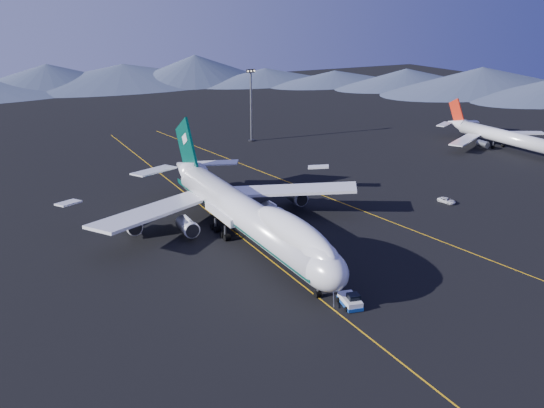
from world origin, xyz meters
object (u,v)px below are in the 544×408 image
pushback_tug (350,301)px  second_jet (500,136)px  boeing_747 (246,213)px  floodlight_mast (251,105)px  service_van (447,201)px

pushback_tug → second_jet: (101.63, 64.22, 3.29)m
boeing_747 → second_jet: (104.63, 33.01, -1.84)m
second_jet → floodlight_mast: 80.17m
service_van → second_jet: bearing=22.0°
boeing_747 → pushback_tug: boeing_747 is taller
second_jet → pushback_tug: bearing=-144.1°
second_jet → service_van: size_ratio=10.64×
pushback_tug → second_jet: second_jet is taller
boeing_747 → pushback_tug: bearing=-84.5°
boeing_747 → pushback_tug: size_ratio=13.41×
pushback_tug → floodlight_mast: floodlight_mast is taller
pushback_tug → service_van: (48.41, 30.66, -0.08)m
boeing_747 → floodlight_mast: 88.43m
floodlight_mast → service_van: bearing=-81.4°
service_van → boeing_747: bearing=169.2°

